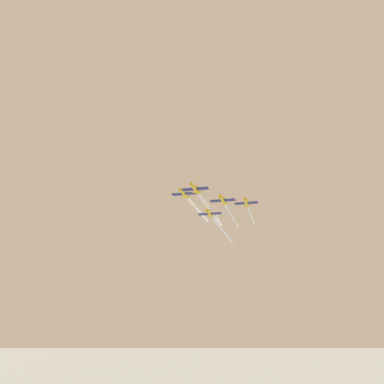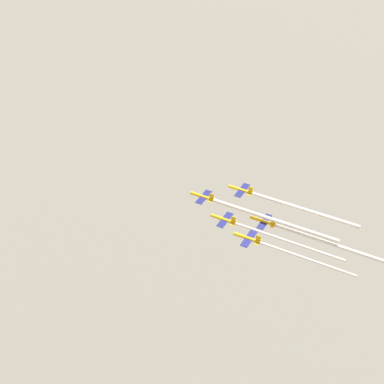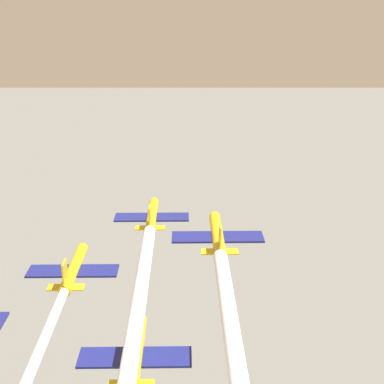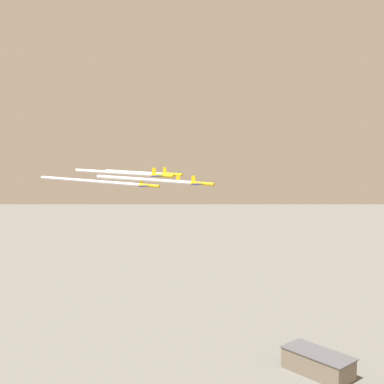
{
  "view_description": "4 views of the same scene",
  "coord_description": "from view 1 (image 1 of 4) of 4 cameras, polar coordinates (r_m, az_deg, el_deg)",
  "views": [
    {
      "loc": [
        -68.88,
        -8.23,
        81.59
      ],
      "look_at": [
        32.67,
        42.72,
        119.29
      ],
      "focal_mm": 35.0,
      "sensor_mm": 36.0,
      "label": 1
    },
    {
      "loc": [
        124.87,
        -73.63,
        233.41
      ],
      "look_at": [
        28.95,
        36.15,
        123.2
      ],
      "focal_mm": 50.0,
      "sensor_mm": 36.0,
      "label": 2
    },
    {
      "loc": [
        85.06,
        56.62,
        141.93
      ],
      "look_at": [
        25.05,
        44.11,
        120.74
      ],
      "focal_mm": 50.0,
      "sensor_mm": 36.0,
      "label": 3
    },
    {
      "loc": [
        -98.96,
        160.26,
        136.71
      ],
      "look_at": [
        34.3,
        41.31,
        116.23
      ],
      "focal_mm": 50.0,
      "sensor_mm": 36.0,
      "label": 4
    }
  ],
  "objects": [
    {
      "name": "jet_0",
      "position": [
        116.81,
        0.45,
        0.51
      ],
      "size": [
        9.07,
        8.77,
        3.04
      ],
      "rotation": [
        0.0,
        0.0,
        1.79
      ],
      "color": "gold"
    },
    {
      "name": "jet_1",
      "position": [
        126.06,
        4.68,
        -1.24
      ],
      "size": [
        9.07,
        8.77,
        3.04
      ],
      "rotation": [
        0.0,
        0.0,
        1.79
      ],
      "color": "gold"
    },
    {
      "name": "jet_2",
      "position": [
        129.82,
        -1.26,
        -0.24
      ],
      "size": [
        9.07,
        8.77,
        3.04
      ],
      "rotation": [
        0.0,
        0.0,
        1.79
      ],
      "color": "gold"
    },
    {
      "name": "jet_3",
      "position": [
        136.74,
        8.27,
        -1.64
      ],
      "size": [
        9.07,
        8.77,
        3.04
      ],
      "rotation": [
        0.0,
        0.0,
        1.79
      ],
      "color": "gold"
    },
    {
      "name": "jet_4",
      "position": [
        137.77,
        2.71,
        -3.3
      ],
      "size": [
        9.07,
        8.77,
        3.04
      ],
      "rotation": [
        0.0,
        0.0,
        1.79
      ],
      "color": "gold"
    },
    {
      "name": "smoke_trail_0",
      "position": [
        141.41,
        2.96,
        -2.86
      ],
      "size": [
        43.57,
        10.9,
        1.23
      ],
      "rotation": [
        0.0,
        0.0,
        1.79
      ],
      "color": "white"
    },
    {
      "name": "smoke_trail_1",
      "position": [
        147.54,
        6.14,
        -3.76
      ],
      "size": [
        36.11,
        8.82,
        0.79
      ],
      "rotation": [
        0.0,
        0.0,
        1.79
      ],
      "color": "white"
    },
    {
      "name": "smoke_trail_2",
      "position": [
        150.95,
        1.01,
        -2.86
      ],
      "size": [
        36.55,
        9.28,
        1.17
      ],
      "rotation": [
        0.0,
        0.0,
        1.79
      ],
      "color": "white"
    },
    {
      "name": "smoke_trail_3",
      "position": [
        155.2,
        9.03,
        -3.63
      ],
      "size": [
        29.57,
        7.29,
        0.72
      ],
      "rotation": [
        0.0,
        0.0,
        1.79
      ],
      "color": "white"
    },
    {
      "name": "smoke_trail_4",
      "position": [
        167.78,
        4.85,
        -6.01
      ],
      "size": [
        53.34,
        13.03,
        1.16
      ],
      "rotation": [
        0.0,
        0.0,
        1.79
      ],
      "color": "white"
    }
  ]
}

